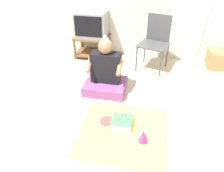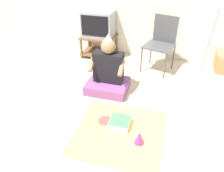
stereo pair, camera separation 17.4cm
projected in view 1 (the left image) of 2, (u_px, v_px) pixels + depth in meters
ground_plane at (144, 124)px, 2.64m from camera, size 16.00×16.00×0.00m
tv_stand at (92, 44)px, 4.15m from camera, size 0.64×0.46×0.40m
tv at (91, 24)px, 3.95m from camera, size 0.55×0.42×0.45m
folding_chair at (156, 39)px, 3.64m from camera, size 0.56×0.54×0.90m
cardboard_box_stack at (223, 60)px, 3.81m from camera, size 0.51×0.37×0.29m
dust_mop at (199, 56)px, 3.52m from camera, size 0.28×0.39×1.12m
person_seated at (106, 74)px, 3.14m from camera, size 0.59×0.49×0.85m
party_cloth at (123, 132)px, 2.53m from camera, size 1.00×0.99×0.01m
birthday_cake at (122, 122)px, 2.60m from camera, size 0.24×0.24×0.16m
party_hat_blue at (143, 136)px, 2.36m from camera, size 0.11×0.11×0.16m
paper_plate at (107, 121)px, 2.67m from camera, size 0.17×0.17×0.01m
plastic_spoon_near at (113, 126)px, 2.60m from camera, size 0.04×0.15×0.01m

